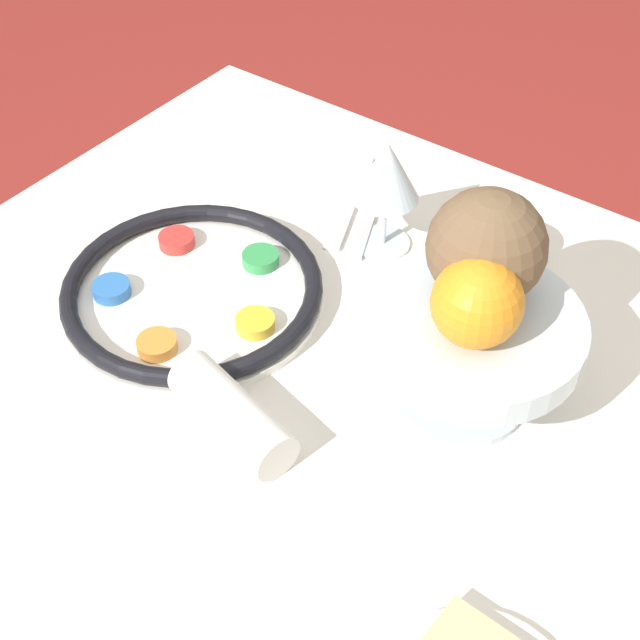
{
  "coord_description": "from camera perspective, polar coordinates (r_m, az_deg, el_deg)",
  "views": [
    {
      "loc": [
        0.31,
        -0.52,
        1.4
      ],
      "look_at": [
        -0.08,
        0.01,
        0.75
      ],
      "focal_mm": 50.0,
      "sensor_mm": 36.0,
      "label": 1
    }
  ],
  "objects": [
    {
      "name": "fork_right",
      "position": [
        1.14,
        3.19,
        7.08
      ],
      "size": [
        0.09,
        0.19,
        0.01
      ],
      "color": "silver",
      "rests_on": "dining_table"
    },
    {
      "name": "seder_plate",
      "position": [
        1.01,
        -8.16,
        1.87
      ],
      "size": [
        0.29,
        0.29,
        0.03
      ],
      "color": "white",
      "rests_on": "dining_table"
    },
    {
      "name": "cup_mid",
      "position": [
        1.06,
        11.5,
        4.68
      ],
      "size": [
        0.07,
        0.07,
        0.06
      ],
      "color": "silver",
      "rests_on": "dining_table"
    },
    {
      "name": "napkin_roll",
      "position": [
        0.87,
        -5.66,
        -5.99
      ],
      "size": [
        0.15,
        0.08,
        0.05
      ],
      "color": "white",
      "rests_on": "dining_table"
    },
    {
      "name": "fork_left",
      "position": [
        1.15,
        1.94,
        7.63
      ],
      "size": [
        0.09,
        0.19,
        0.01
      ],
      "color": "silver",
      "rests_on": "dining_table"
    },
    {
      "name": "dining_table",
      "position": [
        1.21,
        2.81,
        -15.44
      ],
      "size": [
        1.12,
        0.84,
        0.71
      ],
      "color": "silver",
      "rests_on": "ground_plane"
    },
    {
      "name": "fruit_stand",
      "position": [
        0.86,
        9.63,
        -1.06
      ],
      "size": [
        0.21,
        0.21,
        0.11
      ],
      "color": "silver",
      "rests_on": "dining_table"
    },
    {
      "name": "coconut",
      "position": [
        0.83,
        10.61,
        4.58
      ],
      "size": [
        0.11,
        0.11,
        0.11
      ],
      "color": "brown",
      "rests_on": "fruit_stand"
    },
    {
      "name": "wine_glass",
      "position": [
        1.02,
        4.27,
        9.3
      ],
      "size": [
        0.08,
        0.08,
        0.14
      ],
      "color": "silver",
      "rests_on": "dining_table"
    },
    {
      "name": "orange_fruit",
      "position": [
        0.79,
        10.02,
        1.1
      ],
      "size": [
        0.08,
        0.08,
        0.08
      ],
      "color": "orange",
      "rests_on": "fruit_stand"
    }
  ]
}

